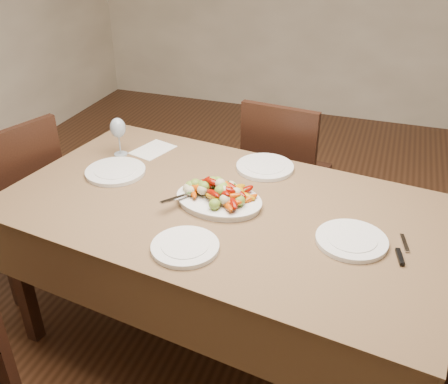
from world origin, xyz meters
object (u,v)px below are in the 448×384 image
object	(u,v)px
plate_near	(185,247)
wine_glass	(119,136)
plate_left	(116,172)
chair_far	(287,173)
serving_platter	(219,201)
plate_far	(265,167)
dining_table	(224,276)
chair_left	(12,202)
plate_right	(351,240)

from	to	relation	value
plate_near	wine_glass	xyz separation A→B (m)	(-0.61, 0.62, 0.09)
plate_left	chair_far	bearing A→B (deg)	50.54
chair_far	serving_platter	distance (m)	0.94
plate_left	plate_far	bearing A→B (deg)	22.97
plate_far	wine_glass	xyz separation A→B (m)	(-0.72, -0.09, 0.09)
dining_table	plate_far	xyz separation A→B (m)	(0.08, 0.37, 0.39)
chair_far	serving_platter	bearing A→B (deg)	90.07
chair_left	serving_platter	bearing A→B (deg)	103.50
chair_far	plate_right	world-z (taller)	chair_far
chair_left	plate_near	world-z (taller)	chair_left
dining_table	plate_near	bearing A→B (deg)	-95.45
chair_far	plate_near	world-z (taller)	chair_far
plate_right	serving_platter	bearing A→B (deg)	170.18
dining_table	plate_near	size ratio (longest dim) A/B	7.39
serving_platter	plate_right	xyz separation A→B (m)	(0.56, -0.10, -0.00)
chair_far	plate_left	xyz separation A→B (m)	(-0.65, -0.79, 0.29)
plate_left	plate_right	world-z (taller)	same
plate_left	chair_left	bearing A→B (deg)	-178.93
chair_left	plate_right	distance (m)	1.78
chair_far	plate_far	world-z (taller)	chair_far
dining_table	chair_left	world-z (taller)	chair_left
plate_far	wine_glass	world-z (taller)	wine_glass
plate_right	wine_glass	xyz separation A→B (m)	(-1.18, 0.38, 0.09)
plate_near	wine_glass	distance (m)	0.88
plate_left	wine_glass	world-z (taller)	wine_glass
plate_far	plate_near	size ratio (longest dim) A/B	1.09
serving_platter	plate_near	bearing A→B (deg)	-91.47
plate_near	plate_right	bearing A→B (deg)	23.10
chair_far	plate_left	size ratio (longest dim) A/B	3.44
plate_left	plate_far	distance (m)	0.70
plate_far	wine_glass	size ratio (longest dim) A/B	1.32
chair_far	plate_far	xyz separation A→B (m)	(-0.01, -0.52, 0.29)
chair_far	plate_far	distance (m)	0.59
wine_glass	chair_far	bearing A→B (deg)	39.78
chair_left	wine_glass	world-z (taller)	wine_glass
chair_left	plate_left	distance (m)	0.71
serving_platter	wine_glass	bearing A→B (deg)	155.69
dining_table	plate_near	xyz separation A→B (m)	(-0.03, -0.34, 0.39)
plate_near	wine_glass	world-z (taller)	wine_glass
serving_platter	plate_near	size ratio (longest dim) A/B	1.44
serving_platter	wine_glass	distance (m)	0.69
chair_left	chair_far	bearing A→B (deg)	139.18
plate_left	plate_right	xyz separation A→B (m)	(1.10, -0.19, 0.00)
dining_table	plate_left	world-z (taller)	plate_left
dining_table	serving_platter	world-z (taller)	serving_platter
serving_platter	chair_left	bearing A→B (deg)	175.97
plate_right	plate_near	size ratio (longest dim) A/B	1.06
chair_far	serving_platter	size ratio (longest dim) A/B	2.65
serving_platter	plate_left	world-z (taller)	serving_platter
dining_table	chair_left	size ratio (longest dim) A/B	1.94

